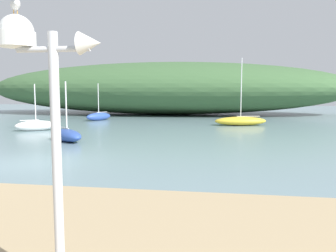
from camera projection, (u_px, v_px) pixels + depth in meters
name	position (u px, v px, depth m)	size (l,w,h in m)	color
ground_plane	(32.00, 163.00, 13.01)	(120.00, 120.00, 0.00)	gray
distant_hill	(164.00, 88.00, 42.27)	(46.43, 15.20, 6.51)	#3D6038
mast_structure	(36.00, 71.00, 4.06)	(1.29, 0.45, 3.49)	silver
seagull_on_radar	(15.00, 3.00, 4.00)	(0.26, 0.30, 0.24)	orange
sailboat_far_right	(241.00, 121.00, 27.77)	(4.56, 2.43, 5.57)	gold
sailboat_mid_channel	(99.00, 116.00, 32.66)	(2.18, 2.98, 3.62)	#2D4C9E
sailboat_outer_mooring	(67.00, 135.00, 18.77)	(2.96, 2.85, 3.36)	#2D4C9E
sailboat_centre_water	(36.00, 125.00, 23.91)	(2.78, 2.29, 3.34)	white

